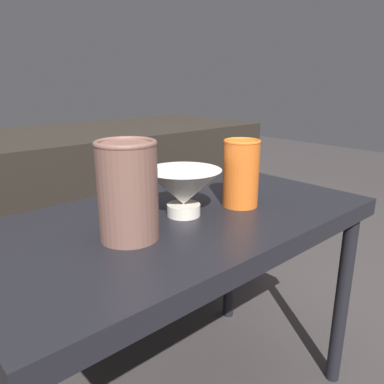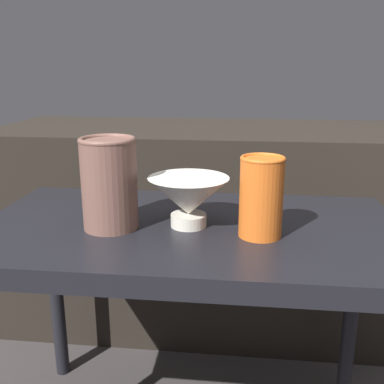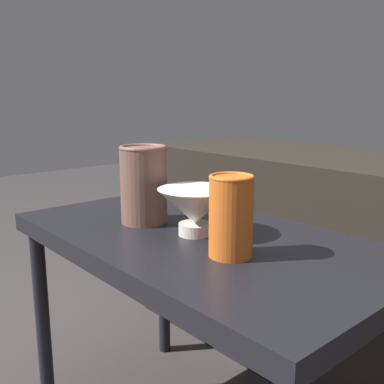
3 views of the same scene
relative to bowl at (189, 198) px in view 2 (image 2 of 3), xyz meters
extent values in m
cube|color=black|center=(0.00, 0.01, -0.08)|extent=(0.84, 0.47, 0.04)
cylinder|color=black|center=(-0.39, 0.21, -0.34)|extent=(0.04, 0.04, 0.49)
cylinder|color=black|center=(0.38, 0.21, -0.34)|extent=(0.04, 0.04, 0.49)
cube|color=black|center=(0.00, 0.58, -0.27)|extent=(1.35, 0.50, 0.65)
cylinder|color=silver|center=(0.00, 0.00, -0.05)|extent=(0.07, 0.07, 0.02)
cone|color=silver|center=(0.00, 0.00, 0.00)|extent=(0.16, 0.16, 0.07)
cylinder|color=brown|center=(-0.15, -0.02, 0.03)|extent=(0.11, 0.11, 0.17)
torus|color=brown|center=(-0.15, -0.02, 0.11)|extent=(0.11, 0.11, 0.01)
cylinder|color=orange|center=(0.14, -0.04, 0.01)|extent=(0.08, 0.08, 0.15)
torus|color=orange|center=(0.14, -0.04, 0.09)|extent=(0.08, 0.08, 0.01)
camera|label=1|loc=(-0.48, -0.56, 0.22)|focal=35.00mm
camera|label=2|loc=(0.10, -0.83, 0.25)|focal=42.00mm
camera|label=3|loc=(0.68, -0.60, 0.23)|focal=42.00mm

